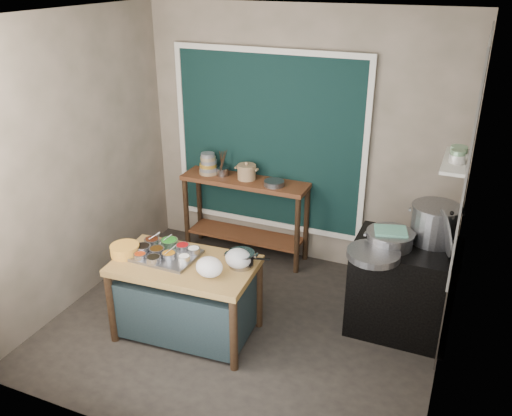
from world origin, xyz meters
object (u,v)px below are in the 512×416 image
at_px(saucepan, 241,259).
at_px(utensil_cup, 223,171).
at_px(yellow_basin, 125,250).
at_px(ceramic_crock, 247,173).
at_px(condiment_tray, 164,255).
at_px(stock_pot, 435,224).
at_px(prep_table, 186,299).
at_px(stove_block, 402,289).
at_px(back_counter, 245,218).
at_px(steamer, 390,239).

relative_size(saucepan, utensil_cup, 1.58).
relative_size(yellow_basin, ceramic_crock, 1.19).
height_order(condiment_tray, utensil_cup, utensil_cup).
distance_m(condiment_tray, stock_pot, 2.42).
xyz_separation_m(utensil_cup, stock_pot, (2.37, -0.59, 0.06)).
relative_size(yellow_basin, utensil_cup, 1.72).
bearing_deg(saucepan, yellow_basin, 177.15).
height_order(prep_table, utensil_cup, utensil_cup).
bearing_deg(stove_block, saucepan, -151.77).
bearing_deg(condiment_tray, ceramic_crock, 85.40).
xyz_separation_m(back_counter, steamer, (1.75, -0.81, 0.47)).
bearing_deg(saucepan, condiment_tray, 174.04).
height_order(utensil_cup, ceramic_crock, ceramic_crock).
distance_m(prep_table, steamer, 1.89).
distance_m(prep_table, saucepan, 0.67).
bearing_deg(back_counter, stock_pot, -15.26).
relative_size(back_counter, condiment_tray, 2.42).
bearing_deg(back_counter, yellow_basin, -104.78).
bearing_deg(utensil_cup, condiment_tray, -83.67).
distance_m(yellow_basin, saucepan, 1.07).
bearing_deg(back_counter, saucepan, -67.24).
bearing_deg(utensil_cup, steamer, -22.17).
bearing_deg(yellow_basin, ceramic_crock, 74.79).
xyz_separation_m(yellow_basin, saucepan, (1.04, 0.24, 0.02)).
xyz_separation_m(stove_block, condiment_tray, (-2.01, -0.82, 0.34)).
height_order(prep_table, condiment_tray, condiment_tray).
relative_size(back_counter, stock_pot, 3.29).
xyz_separation_m(stove_block, steamer, (-0.15, -0.08, 0.52)).
height_order(utensil_cup, stock_pot, stock_pot).
distance_m(prep_table, condiment_tray, 0.45).
bearing_deg(prep_table, back_counter, 90.60).
xyz_separation_m(condiment_tray, steamer, (1.86, 0.74, 0.19)).
distance_m(stove_block, stock_pot, 0.67).
distance_m(saucepan, steamer, 1.31).
xyz_separation_m(prep_table, utensil_cup, (-0.40, 1.60, 0.62)).
xyz_separation_m(back_counter, condiment_tray, (-0.11, -1.55, 0.29)).
bearing_deg(yellow_basin, stock_pot, 23.41).
bearing_deg(utensil_cup, saucepan, -58.60).
bearing_deg(back_counter, prep_table, -85.77).
relative_size(stove_block, condiment_tray, 1.50).
xyz_separation_m(back_counter, yellow_basin, (-0.44, -1.67, 0.32)).
relative_size(utensil_cup, ceramic_crock, 0.69).
relative_size(prep_table, steamer, 2.94).
bearing_deg(stove_block, steamer, -151.39).
relative_size(condiment_tray, ceramic_crock, 2.74).
relative_size(prep_table, ceramic_crock, 5.71).
bearing_deg(condiment_tray, saucepan, 9.74).
bearing_deg(stove_block, ceramic_crock, 158.54).
bearing_deg(stock_pot, stove_block, -139.86).
relative_size(prep_table, utensil_cup, 8.28).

